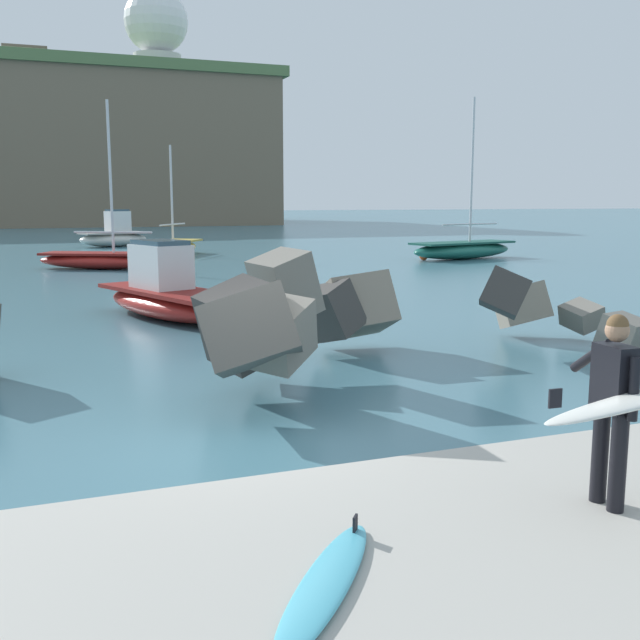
{
  "coord_description": "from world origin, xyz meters",
  "views": [
    {
      "loc": [
        -2.3,
        -8.72,
        3.0
      ],
      "look_at": [
        1.21,
        0.5,
        1.4
      ],
      "focal_mm": 41.55,
      "sensor_mm": 36.0,
      "label": 1
    }
  ],
  "objects_px": {
    "boat_mid_left": "(168,295)",
    "radar_dome": "(156,29)",
    "boat_near_right": "(114,235)",
    "mooring_buoy_inner": "(424,256)",
    "boat_near_left": "(104,259)",
    "station_building_west": "(26,68)",
    "spare_surfboard": "(326,583)",
    "surfer_with_board": "(624,398)",
    "boat_mid_right": "(463,249)",
    "boat_mid_centre": "(170,247)"
  },
  "relations": [
    {
      "from": "boat_near_right",
      "to": "surfer_with_board",
      "type": "bearing_deg",
      "value": -89.92
    },
    {
      "from": "boat_near_right",
      "to": "station_building_west",
      "type": "relative_size",
      "value": 0.68
    },
    {
      "from": "boat_near_right",
      "to": "radar_dome",
      "type": "height_order",
      "value": "radar_dome"
    },
    {
      "from": "spare_surfboard",
      "to": "boat_near_left",
      "type": "xyz_separation_m",
      "value": [
        0.91,
        29.14,
        0.15
      ]
    },
    {
      "from": "surfer_with_board",
      "to": "boat_mid_right",
      "type": "xyz_separation_m",
      "value": [
        15.67,
        28.04,
        -0.77
      ]
    },
    {
      "from": "boat_near_right",
      "to": "radar_dome",
      "type": "relative_size",
      "value": 0.44
    },
    {
      "from": "mooring_buoy_inner",
      "to": "surfer_with_board",
      "type": "bearing_deg",
      "value": -115.54
    },
    {
      "from": "boat_mid_centre",
      "to": "radar_dome",
      "type": "xyz_separation_m",
      "value": [
        8.98,
        59.32,
        24.07
      ]
    },
    {
      "from": "boat_near_left",
      "to": "boat_mid_left",
      "type": "xyz_separation_m",
      "value": [
        0.34,
        -14.8,
        0.17
      ]
    },
    {
      "from": "boat_mid_left",
      "to": "station_building_west",
      "type": "bearing_deg",
      "value": 91.94
    },
    {
      "from": "surfer_with_board",
      "to": "boat_near_right",
      "type": "bearing_deg",
      "value": 90.08
    },
    {
      "from": "spare_surfboard",
      "to": "station_building_west",
      "type": "xyz_separation_m",
      "value": [
        -1.93,
        108.23,
        20.58
      ]
    },
    {
      "from": "mooring_buoy_inner",
      "to": "station_building_west",
      "type": "relative_size",
      "value": 0.06
    },
    {
      "from": "surfer_with_board",
      "to": "boat_near_right",
      "type": "height_order",
      "value": "boat_near_right"
    },
    {
      "from": "radar_dome",
      "to": "boat_near_left",
      "type": "bearing_deg",
      "value": -101.12
    },
    {
      "from": "mooring_buoy_inner",
      "to": "radar_dome",
      "type": "relative_size",
      "value": 0.04
    },
    {
      "from": "boat_mid_left",
      "to": "mooring_buoy_inner",
      "type": "distance_m",
      "value": 20.54
    },
    {
      "from": "boat_near_right",
      "to": "spare_surfboard",
      "type": "bearing_deg",
      "value": -93.65
    },
    {
      "from": "mooring_buoy_inner",
      "to": "radar_dome",
      "type": "xyz_separation_m",
      "value": [
        -2.39,
        67.05,
        24.3
      ]
    },
    {
      "from": "boat_mid_left",
      "to": "radar_dome",
      "type": "bearing_deg",
      "value": 81.11
    },
    {
      "from": "spare_surfboard",
      "to": "boat_mid_centre",
      "type": "height_order",
      "value": "boat_mid_centre"
    },
    {
      "from": "surfer_with_board",
      "to": "boat_mid_centre",
      "type": "relative_size",
      "value": 0.35
    },
    {
      "from": "station_building_west",
      "to": "boat_mid_right",
      "type": "bearing_deg",
      "value": -75.57
    },
    {
      "from": "boat_near_right",
      "to": "radar_dome",
      "type": "distance_m",
      "value": 56.57
    },
    {
      "from": "boat_mid_centre",
      "to": "boat_mid_right",
      "type": "relative_size",
      "value": 0.73
    },
    {
      "from": "boat_near_left",
      "to": "boat_mid_right",
      "type": "xyz_separation_m",
      "value": [
        17.71,
        -0.77,
        0.07
      ]
    },
    {
      "from": "boat_mid_right",
      "to": "radar_dome",
      "type": "height_order",
      "value": "radar_dome"
    },
    {
      "from": "boat_near_left",
      "to": "station_building_west",
      "type": "xyz_separation_m",
      "value": [
        -2.84,
        79.09,
        20.43
      ]
    },
    {
      "from": "spare_surfboard",
      "to": "mooring_buoy_inner",
      "type": "xyz_separation_m",
      "value": [
        16.31,
        28.29,
        -0.06
      ]
    },
    {
      "from": "boat_mid_left",
      "to": "boat_mid_centre",
      "type": "height_order",
      "value": "boat_mid_centre"
    },
    {
      "from": "boat_near_left",
      "to": "radar_dome",
      "type": "bearing_deg",
      "value": 78.88
    },
    {
      "from": "mooring_buoy_inner",
      "to": "radar_dome",
      "type": "distance_m",
      "value": 71.35
    },
    {
      "from": "boat_mid_centre",
      "to": "radar_dome",
      "type": "distance_m",
      "value": 64.64
    },
    {
      "from": "surfer_with_board",
      "to": "boat_near_right",
      "type": "distance_m",
      "value": 44.87
    },
    {
      "from": "spare_surfboard",
      "to": "boat_near_left",
      "type": "height_order",
      "value": "boat_near_left"
    },
    {
      "from": "radar_dome",
      "to": "boat_mid_left",
      "type": "bearing_deg",
      "value": -98.89
    },
    {
      "from": "surfer_with_board",
      "to": "spare_surfboard",
      "type": "bearing_deg",
      "value": -173.51
    },
    {
      "from": "boat_mid_right",
      "to": "mooring_buoy_inner",
      "type": "xyz_separation_m",
      "value": [
        -2.31,
        -0.08,
        -0.29
      ]
    },
    {
      "from": "boat_mid_right",
      "to": "surfer_with_board",
      "type": "bearing_deg",
      "value": -119.2
    },
    {
      "from": "radar_dome",
      "to": "station_building_west",
      "type": "relative_size",
      "value": 1.53
    },
    {
      "from": "mooring_buoy_inner",
      "to": "spare_surfboard",
      "type": "bearing_deg",
      "value": -119.97
    },
    {
      "from": "spare_surfboard",
      "to": "station_building_west",
      "type": "height_order",
      "value": "station_building_west"
    },
    {
      "from": "boat_near_left",
      "to": "boat_mid_right",
      "type": "height_order",
      "value": "boat_mid_right"
    },
    {
      "from": "mooring_buoy_inner",
      "to": "boat_mid_right",
      "type": "bearing_deg",
      "value": 1.99
    },
    {
      "from": "station_building_west",
      "to": "mooring_buoy_inner",
      "type": "bearing_deg",
      "value": -77.15
    },
    {
      "from": "boat_mid_right",
      "to": "station_building_west",
      "type": "xyz_separation_m",
      "value": [
        -20.55,
        79.86,
        20.35
      ]
    },
    {
      "from": "boat_mid_right",
      "to": "station_building_west",
      "type": "distance_m",
      "value": 84.94
    },
    {
      "from": "boat_near_left",
      "to": "boat_mid_right",
      "type": "relative_size",
      "value": 0.89
    },
    {
      "from": "boat_mid_centre",
      "to": "mooring_buoy_inner",
      "type": "distance_m",
      "value": 13.75
    },
    {
      "from": "boat_mid_centre",
      "to": "station_building_west",
      "type": "height_order",
      "value": "station_building_west"
    }
  ]
}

